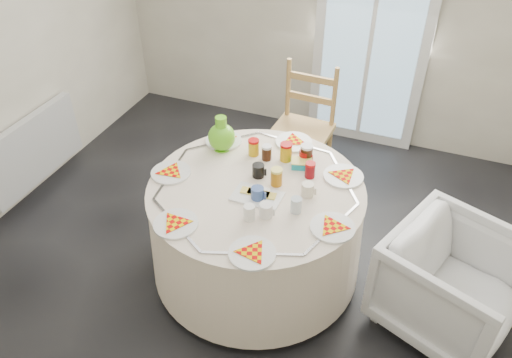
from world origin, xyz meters
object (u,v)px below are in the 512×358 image
(wooden_chair, at_px, (301,135))
(armchair, at_px, (454,279))
(table, at_px, (256,229))
(green_pitcher, at_px, (221,132))
(radiator, at_px, (34,149))

(wooden_chair, height_order, armchair, wooden_chair)
(table, bearing_deg, wooden_chair, 91.62)
(armchair, bearing_deg, table, 112.90)
(armchair, distance_m, green_pitcher, 1.73)
(radiator, height_order, armchair, armchair)
(table, height_order, armchair, armchair)
(table, height_order, green_pitcher, green_pitcher)
(radiator, bearing_deg, green_pitcher, 3.74)
(armchair, height_order, green_pitcher, green_pitcher)
(table, distance_m, green_pitcher, 0.70)
(armchair, relative_size, green_pitcher, 3.09)
(table, distance_m, wooden_chair, 1.09)
(wooden_chair, relative_size, green_pitcher, 4.24)
(radiator, height_order, wooden_chair, wooden_chair)
(table, xyz_separation_m, armchair, (1.26, 0.02, 0.02))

